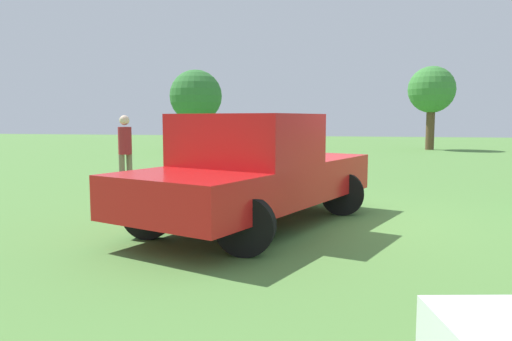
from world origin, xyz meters
TOP-DOWN VIEW (x-y plane):
  - ground_plane at (0.00, 0.00)m, footprint 80.00×80.00m
  - pickup_truck at (0.91, 0.81)m, footprint 3.58×5.32m
  - person_bystander at (4.77, -2.50)m, footprint 0.45×0.45m
  - tree_back_left at (7.60, -16.05)m, footprint 2.71×2.71m
  - tree_back_right at (-4.60, -20.34)m, footprint 2.56×2.56m

SIDE VIEW (x-z plane):
  - ground_plane at x=0.00m, z-range 0.00..0.00m
  - pickup_truck at x=0.91m, z-range 0.03..1.84m
  - person_bystander at x=4.77m, z-range 0.13..1.94m
  - tree_back_left at x=7.60m, z-range 0.74..4.99m
  - tree_back_right at x=-4.60m, z-range 0.96..5.56m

